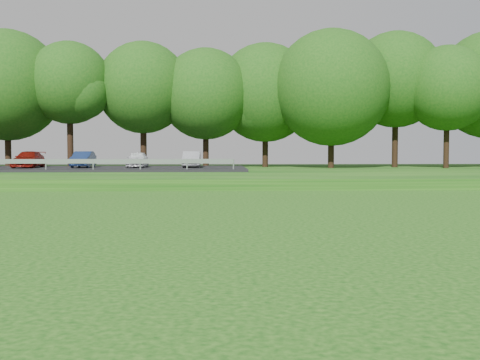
{
  "coord_description": "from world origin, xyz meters",
  "views": [
    {
      "loc": [
        -14.26,
        -11.9,
        2.18
      ],
      "look_at": [
        -13.55,
        4.94,
        1.3
      ],
      "focal_mm": 45.0,
      "sensor_mm": 36.0,
      "label": 1
    }
  ],
  "objects": [
    {
      "name": "parking_lot",
      "position": [
        -24.61,
        32.81,
        1.03
      ],
      "size": [
        24.0,
        9.0,
        1.38
      ],
      "color": "black",
      "rests_on": "berm"
    },
    {
      "name": "berm",
      "position": [
        0.0,
        34.0,
        0.3
      ],
      "size": [
        130.0,
        30.0,
        0.6
      ],
      "primitive_type": "cube",
      "color": "#0B3C0C",
      "rests_on": "ground"
    },
    {
      "name": "treeline",
      "position": [
        0.0,
        38.0,
        8.1
      ],
      "size": [
        104.0,
        7.0,
        15.0
      ],
      "primitive_type": null,
      "color": "#154810",
      "rests_on": "berm"
    },
    {
      "name": "walking_path",
      "position": [
        0.0,
        20.0,
        0.02
      ],
      "size": [
        130.0,
        1.6,
        0.04
      ],
      "primitive_type": "cube",
      "color": "gray",
      "rests_on": "ground"
    }
  ]
}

